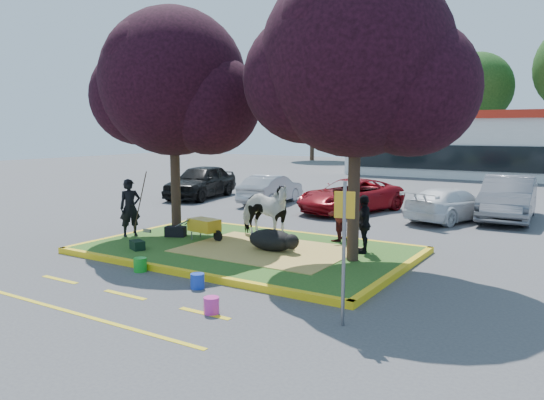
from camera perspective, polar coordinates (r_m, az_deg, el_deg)
The scene contains 32 objects.
ground at distance 13.99m, azimuth -2.73°, elevation -5.70°, with size 90.00×90.00×0.00m, color #424244.
median_island at distance 13.98m, azimuth -2.73°, elevation -5.40°, with size 8.00×5.00×0.15m, color #27571B.
curb_near at distance 12.01m, azimuth -9.81°, elevation -7.69°, with size 8.30×0.16×0.15m, color yellow.
curb_far at distance 16.12m, azimuth 2.50°, elevation -3.65°, with size 8.30×0.16×0.15m, color yellow.
curb_left at distance 16.59m, azimuth -14.42°, elevation -3.56°, with size 0.16×5.30×0.15m, color yellow.
curb_right at distance 12.19m, azimuth 13.39°, elevation -7.55°, with size 0.16×5.30×0.15m, color yellow.
straw_bedding at distance 13.63m, azimuth -0.65°, elevation -5.38°, with size 4.20×3.00×0.01m, color #E1C45C.
tree_purple_left at distance 15.69m, azimuth -10.57°, elevation 11.65°, with size 5.06×4.20×6.51m.
tree_purple_right at distance 12.43m, azimuth 9.11°, elevation 13.71°, with size 5.30×4.40×6.82m.
fire_lane_stripe_a at distance 12.43m, azimuth -21.85°, elevation -7.95°, with size 1.10×0.12×0.01m, color yellow.
fire_lane_stripe_b at distance 10.93m, azimuth -15.54°, elevation -9.80°, with size 1.10×0.12×0.01m, color yellow.
fire_lane_stripe_c at distance 9.61m, azimuth -7.26°, elevation -12.01°, with size 1.10×0.12×0.01m, color yellow.
fire_lane_long at distance 10.20m, azimuth -20.60°, elevation -11.28°, with size 6.00×0.10×0.01m, color yellow.
retail_building at distance 39.61m, azimuth 23.70°, elevation 5.58°, with size 20.40×8.40×4.40m.
treeline at distance 49.44m, azimuth 24.81°, elevation 12.17°, with size 46.58×7.80×14.63m.
cow at distance 14.86m, azimuth -0.90°, elevation -1.17°, with size 0.86×1.90×1.60m, color silver.
calf at distance 13.50m, azimuth -0.06°, elevation -4.33°, with size 1.28×0.72×0.55m, color black.
handler at distance 15.80m, azimuth -15.02°, elevation -0.81°, with size 0.60×0.40×1.65m, color black.
visitor_a at distance 14.72m, azimuth 6.98°, elevation -1.54°, with size 0.72×0.56×1.49m, color #421314.
visitor_b at distance 13.40m, azimuth 9.86°, elevation -2.56°, with size 0.86×0.36×1.46m, color black.
wheelbarrow at distance 14.94m, azimuth -7.28°, elevation -2.73°, with size 1.56×0.65×0.59m.
gear_bag_dark at distance 15.56m, azimuth -10.33°, elevation -3.34°, with size 0.57×0.31×0.29m, color black.
gear_bag_green at distance 14.10m, azimuth -14.29°, elevation -4.72°, with size 0.44×0.27×0.23m, color black.
sign_post at distance 8.67m, azimuth 7.75°, elevation -4.08°, with size 0.34×0.10×2.40m.
bucket_green at distance 12.52m, azimuth -13.99°, elevation -6.77°, with size 0.30×0.30×0.32m, color green.
bucket_pink at distance 9.56m, azimuth -6.54°, elevation -11.20°, with size 0.28×0.28×0.30m, color #DB309C.
bucket_blue at distance 11.03m, azimuth -8.02°, elevation -8.62°, with size 0.29×0.29×0.31m, color #173ABD.
car_black at distance 25.17m, azimuth -7.66°, elevation 1.99°, with size 1.85×4.59×1.56m, color black.
car_silver at distance 23.02m, azimuth -0.11°, elevation 1.16°, with size 1.33×3.82×1.26m, color #9A9BA1.
car_red at distance 20.89m, azimuth 8.44°, elevation 0.46°, with size 2.15×4.67×1.30m, color maroon.
car_white at distance 19.75m, azimuth 18.69°, elevation -0.44°, with size 1.65×4.06×1.18m, color white.
car_grey at distance 20.70m, azimuth 24.05°, elevation 0.17°, with size 1.64×4.72×1.55m, color slate.
Camera 1 is at (7.76, -11.19, 3.22)m, focal length 35.00 mm.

